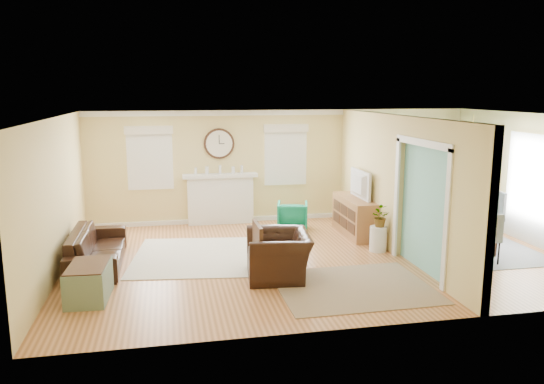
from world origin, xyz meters
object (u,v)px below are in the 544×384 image
at_px(credenza, 356,216).
at_px(dining_table, 458,229).
at_px(eames_chair, 279,255).
at_px(sofa, 97,248).
at_px(green_chair, 292,216).

bearing_deg(credenza, dining_table, -33.28).
xyz_separation_m(eames_chair, credenza, (2.16, 2.26, 0.03)).
relative_size(eames_chair, credenza, 0.73).
relative_size(sofa, eames_chair, 1.89).
bearing_deg(dining_table, green_chair, 66.57).
xyz_separation_m(green_chair, dining_table, (2.95, -1.84, 0.01)).
distance_m(eames_chair, green_chair, 3.11).
bearing_deg(green_chair, credenza, 164.33).
bearing_deg(credenza, eames_chair, -133.72).
distance_m(green_chair, dining_table, 3.48).
bearing_deg(eames_chair, green_chair, 168.75).
distance_m(green_chair, credenza, 1.41).
bearing_deg(green_chair, dining_table, 162.37).
xyz_separation_m(credenza, dining_table, (1.73, -1.14, -0.08)).
relative_size(sofa, credenza, 1.38).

